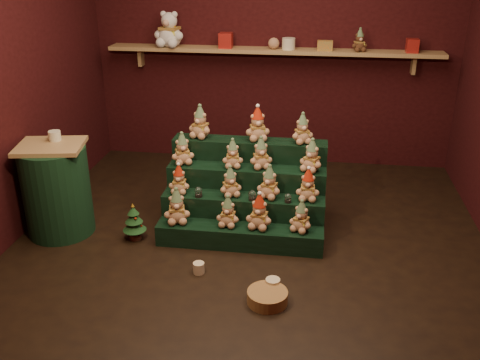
% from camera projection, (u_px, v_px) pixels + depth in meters
% --- Properties ---
extents(ground, '(4.00, 4.00, 0.00)m').
position_uv_depth(ground, '(250.00, 242.00, 4.57)').
color(ground, black).
rests_on(ground, ground).
extents(back_wall, '(4.00, 0.10, 2.80)m').
position_uv_depth(back_wall, '(274.00, 39.00, 5.88)').
color(back_wall, black).
rests_on(back_wall, ground).
extents(front_wall, '(4.00, 0.10, 2.80)m').
position_uv_depth(front_wall, '(189.00, 196.00, 2.15)').
color(front_wall, black).
rests_on(front_wall, ground).
extents(back_shelf, '(3.60, 0.26, 0.24)m').
position_uv_depth(back_shelf, '(272.00, 51.00, 5.76)').
color(back_shelf, '#A78353').
rests_on(back_shelf, ground).
extents(riser_tier_front, '(1.40, 0.22, 0.18)m').
position_uv_depth(riser_tier_front, '(239.00, 237.00, 4.49)').
color(riser_tier_front, black).
rests_on(riser_tier_front, ground).
extents(riser_tier_midfront, '(1.40, 0.22, 0.36)m').
position_uv_depth(riser_tier_midfront, '(243.00, 215.00, 4.65)').
color(riser_tier_midfront, black).
rests_on(riser_tier_midfront, ground).
extents(riser_tier_midback, '(1.40, 0.22, 0.54)m').
position_uv_depth(riser_tier_midback, '(246.00, 195.00, 4.81)').
color(riser_tier_midback, black).
rests_on(riser_tier_midback, ground).
extents(riser_tier_back, '(1.40, 0.22, 0.72)m').
position_uv_depth(riser_tier_back, '(249.00, 176.00, 4.98)').
color(riser_tier_back, black).
rests_on(riser_tier_back, ground).
extents(teddy_0, '(0.26, 0.24, 0.31)m').
position_uv_depth(teddy_0, '(177.00, 206.00, 4.47)').
color(teddy_0, tan).
rests_on(teddy_0, riser_tier_front).
extents(teddy_1, '(0.20, 0.19, 0.27)m').
position_uv_depth(teddy_1, '(228.00, 211.00, 4.43)').
color(teddy_1, tan).
rests_on(teddy_1, riser_tier_front).
extents(teddy_2, '(0.24, 0.22, 0.30)m').
position_uv_depth(teddy_2, '(259.00, 211.00, 4.39)').
color(teddy_2, tan).
rests_on(teddy_2, riser_tier_front).
extents(teddy_3, '(0.24, 0.23, 0.27)m').
position_uv_depth(teddy_3, '(301.00, 216.00, 4.35)').
color(teddy_3, tan).
rests_on(teddy_3, riser_tier_front).
extents(teddy_4, '(0.19, 0.17, 0.25)m').
position_uv_depth(teddy_4, '(179.00, 179.00, 4.60)').
color(teddy_4, tan).
rests_on(teddy_4, riser_tier_midfront).
extents(teddy_5, '(0.25, 0.24, 0.26)m').
position_uv_depth(teddy_5, '(230.00, 182.00, 4.54)').
color(teddy_5, tan).
rests_on(teddy_5, riser_tier_midfront).
extents(teddy_6, '(0.25, 0.23, 0.29)m').
position_uv_depth(teddy_6, '(269.00, 182.00, 4.51)').
color(teddy_6, tan).
rests_on(teddy_6, riser_tier_midfront).
extents(teddy_7, '(0.20, 0.18, 0.28)m').
position_uv_depth(teddy_7, '(308.00, 185.00, 4.47)').
color(teddy_7, tan).
rests_on(teddy_7, riser_tier_midfront).
extents(teddy_8, '(0.26, 0.25, 0.28)m').
position_uv_depth(teddy_8, '(182.00, 149.00, 4.74)').
color(teddy_8, tan).
rests_on(teddy_8, riser_tier_midback).
extents(teddy_9, '(0.21, 0.19, 0.25)m').
position_uv_depth(teddy_9, '(233.00, 154.00, 4.67)').
color(teddy_9, tan).
rests_on(teddy_9, riser_tier_midback).
extents(teddy_10, '(0.25, 0.23, 0.28)m').
position_uv_depth(teddy_10, '(261.00, 153.00, 4.65)').
color(teddy_10, tan).
rests_on(teddy_10, riser_tier_midback).
extents(teddy_11, '(0.26, 0.26, 0.28)m').
position_uv_depth(teddy_11, '(312.00, 155.00, 4.58)').
color(teddy_11, tan).
rests_on(teddy_11, riser_tier_midback).
extents(teddy_12, '(0.26, 0.25, 0.30)m').
position_uv_depth(teddy_12, '(200.00, 122.00, 4.84)').
color(teddy_12, tan).
rests_on(teddy_12, riser_tier_back).
extents(teddy_13, '(0.26, 0.25, 0.30)m').
position_uv_depth(teddy_13, '(257.00, 124.00, 4.78)').
color(teddy_13, tan).
rests_on(teddy_13, riser_tier_back).
extents(teddy_14, '(0.24, 0.23, 0.27)m').
position_uv_depth(teddy_14, '(302.00, 128.00, 4.71)').
color(teddy_14, tan).
rests_on(teddy_14, riser_tier_back).
extents(snow_globe_a, '(0.07, 0.07, 0.09)m').
position_uv_depth(snow_globe_a, '(198.00, 192.00, 4.56)').
color(snow_globe_a, black).
rests_on(snow_globe_a, riser_tier_midfront).
extents(snow_globe_b, '(0.07, 0.07, 0.09)m').
position_uv_depth(snow_globe_b, '(252.00, 195.00, 4.50)').
color(snow_globe_b, black).
rests_on(snow_globe_b, riser_tier_midfront).
extents(snow_globe_c, '(0.06, 0.06, 0.08)m').
position_uv_depth(snow_globe_c, '(288.00, 198.00, 4.46)').
color(snow_globe_c, black).
rests_on(snow_globe_c, riser_tier_midfront).
extents(side_table, '(0.61, 0.57, 0.82)m').
position_uv_depth(side_table, '(57.00, 190.00, 4.60)').
color(side_table, '#A78353').
rests_on(side_table, ground).
extents(table_ornament, '(0.10, 0.10, 0.08)m').
position_uv_depth(table_ornament, '(55.00, 136.00, 4.51)').
color(table_ornament, beige).
rests_on(table_ornament, side_table).
extents(mini_christmas_tree, '(0.20, 0.20, 0.34)m').
position_uv_depth(mini_christmas_tree, '(134.00, 222.00, 4.57)').
color(mini_christmas_tree, '#482519').
rests_on(mini_christmas_tree, ground).
extents(mug_left, '(0.09, 0.09, 0.09)m').
position_uv_depth(mug_left, '(199.00, 268.00, 4.13)').
color(mug_left, beige).
rests_on(mug_left, ground).
extents(mug_right, '(0.11, 0.11, 0.11)m').
position_uv_depth(mug_right, '(273.00, 285.00, 3.90)').
color(mug_right, beige).
rests_on(mug_right, ground).
extents(wicker_basket, '(0.33, 0.33, 0.09)m').
position_uv_depth(wicker_basket, '(267.00, 297.00, 3.79)').
color(wicker_basket, olive).
rests_on(wicker_basket, ground).
extents(white_bear, '(0.39, 0.36, 0.47)m').
position_uv_depth(white_bear, '(169.00, 24.00, 5.77)').
color(white_bear, white).
rests_on(white_bear, back_shelf).
extents(brown_bear, '(0.20, 0.19, 0.23)m').
position_uv_depth(brown_bear, '(360.00, 40.00, 5.55)').
color(brown_bear, '#4C2A19').
rests_on(brown_bear, back_shelf).
extents(gift_tin_red_a, '(0.14, 0.14, 0.16)m').
position_uv_depth(gift_tin_red_a, '(226.00, 40.00, 5.76)').
color(gift_tin_red_a, '#AD211A').
rests_on(gift_tin_red_a, back_shelf).
extents(gift_tin_cream, '(0.14, 0.14, 0.12)m').
position_uv_depth(gift_tin_cream, '(289.00, 44.00, 5.68)').
color(gift_tin_cream, beige).
rests_on(gift_tin_cream, back_shelf).
extents(gift_tin_red_b, '(0.12, 0.12, 0.14)m').
position_uv_depth(gift_tin_red_b, '(412.00, 46.00, 5.51)').
color(gift_tin_red_b, '#AD211A').
rests_on(gift_tin_red_b, back_shelf).
extents(shelf_plush_ball, '(0.12, 0.12, 0.12)m').
position_uv_depth(shelf_plush_ball, '(274.00, 43.00, 5.70)').
color(shelf_plush_ball, tan).
rests_on(shelf_plush_ball, back_shelf).
extents(scarf_gift_box, '(0.16, 0.10, 0.10)m').
position_uv_depth(scarf_gift_box, '(325.00, 46.00, 5.63)').
color(scarf_gift_box, '#C7611C').
rests_on(scarf_gift_box, back_shelf).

